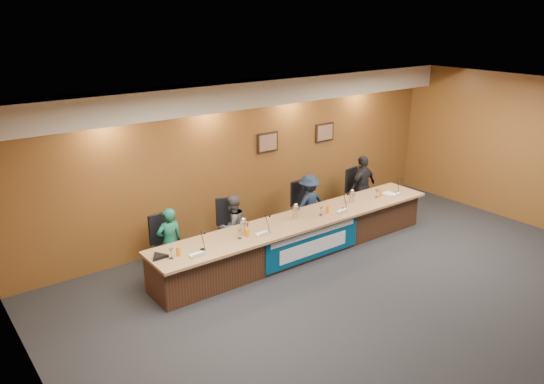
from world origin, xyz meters
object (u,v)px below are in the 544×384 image
(banner, at_px, (314,243))
(office_chair_a, at_px, (168,248))
(panelist_c, at_px, (309,204))
(carafe_left, at_px, (243,228))
(panelist_a, at_px, (170,242))
(carafe_mid, at_px, (295,212))
(office_chair_c, at_px, (306,210))
(dais_body, at_px, (299,237))
(office_chair_d, at_px, (359,195))
(panelist_d, at_px, (362,186))
(panelist_b, at_px, (233,226))
(speakerphone, at_px, (159,256))
(carafe_right, at_px, (352,197))
(office_chair_b, at_px, (230,231))

(banner, relative_size, office_chair_a, 4.58)
(panelist_c, distance_m, carafe_left, 2.25)
(panelist_a, bearing_deg, panelist_c, -177.65)
(carafe_mid, bearing_deg, office_chair_c, 40.32)
(dais_body, distance_m, office_chair_d, 2.55)
(panelist_d, height_order, office_chair_c, panelist_d)
(panelist_b, height_order, carafe_left, panelist_b)
(office_chair_d, distance_m, speakerphone, 5.36)
(panelist_c, height_order, carafe_left, panelist_c)
(office_chair_a, height_order, carafe_right, carafe_right)
(panelist_c, xyz_separation_m, speakerphone, (-3.71, -0.68, 0.14))
(carafe_mid, bearing_deg, office_chair_b, 141.76)
(carafe_right, bearing_deg, dais_body, -179.45)
(dais_body, xyz_separation_m, panelist_d, (2.42, 0.70, 0.36))
(banner, bearing_deg, office_chair_c, 55.72)
(banner, height_order, panelist_a, panelist_a)
(banner, height_order, speakerphone, speakerphone)
(carafe_mid, xyz_separation_m, carafe_right, (1.46, -0.02, -0.01))
(office_chair_a, distance_m, office_chair_d, 4.78)
(panelist_b, distance_m, carafe_right, 2.55)
(banner, bearing_deg, office_chair_d, 26.74)
(panelist_b, xyz_separation_m, office_chair_c, (1.89, 0.10, -0.13))
(office_chair_b, relative_size, carafe_left, 1.88)
(carafe_right, height_order, speakerphone, carafe_right)
(banner, bearing_deg, office_chair_a, 152.72)
(office_chair_d, height_order, speakerphone, speakerphone)
(speakerphone, bearing_deg, panelist_a, 52.81)
(office_chair_a, relative_size, carafe_mid, 1.97)
(carafe_mid, relative_size, speakerphone, 0.76)
(panelist_c, distance_m, speakerphone, 3.78)
(dais_body, xyz_separation_m, office_chair_d, (2.42, 0.80, 0.13))
(office_chair_d, distance_m, carafe_right, 1.36)
(office_chair_c, height_order, carafe_left, carafe_left)
(office_chair_d, bearing_deg, carafe_left, -179.04)
(panelist_d, xyz_separation_m, speakerphone, (-5.30, -0.68, 0.06))
(panelist_d, bearing_deg, dais_body, 7.80)
(office_chair_c, height_order, carafe_right, carafe_right)
(office_chair_a, relative_size, office_chair_b, 1.00)
(dais_body, height_order, carafe_left, carafe_left)
(speakerphone, bearing_deg, office_chair_a, 56.50)
(banner, relative_size, office_chair_d, 4.58)
(panelist_d, xyz_separation_m, carafe_mid, (-2.50, -0.67, 0.16))
(speakerphone, bearing_deg, panelist_b, 20.55)
(office_chair_b, bearing_deg, speakerphone, -138.70)
(panelist_a, height_order, panelist_b, panelist_a)
(panelist_a, distance_m, panelist_c, 3.19)
(panelist_d, xyz_separation_m, office_chair_d, (0.00, 0.10, -0.23))
(carafe_right, bearing_deg, panelist_c, 128.69)
(panelist_b, bearing_deg, panelist_a, -7.63)
(office_chair_d, xyz_separation_m, speakerphone, (-5.30, -0.78, 0.30))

